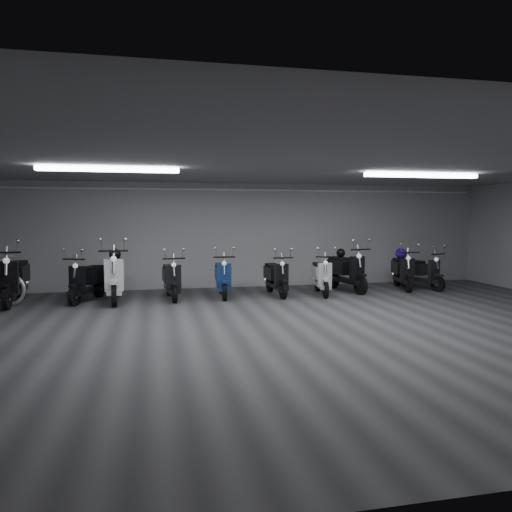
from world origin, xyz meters
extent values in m
cube|color=#373739|center=(0.00, 0.00, -0.01)|extent=(14.00, 10.00, 0.01)
cube|color=gray|center=(0.00, 0.00, 2.80)|extent=(14.00, 10.00, 0.01)
cube|color=#9C9C9E|center=(0.00, 5.00, 1.40)|extent=(14.00, 0.01, 2.80)
cube|color=#9C9C9E|center=(0.00, -5.00, 1.40)|extent=(14.00, 0.01, 2.80)
cube|color=white|center=(-3.00, 1.00, 2.74)|extent=(2.40, 0.18, 0.08)
cube|color=white|center=(3.00, 1.00, 2.74)|extent=(2.40, 0.18, 0.08)
cylinder|color=white|center=(0.00, 4.92, 2.62)|extent=(13.60, 0.05, 0.05)
sphere|color=black|center=(2.49, 3.91, 0.97)|extent=(0.23, 0.23, 0.23)
sphere|color=#1E0B83|center=(4.18, 3.88, 0.93)|extent=(0.29, 0.29, 0.29)
sphere|color=black|center=(-3.14, 3.61, 1.05)|extent=(0.27, 0.27, 0.27)
camera|label=1|loc=(-2.25, -7.79, 1.93)|focal=33.71mm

